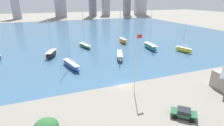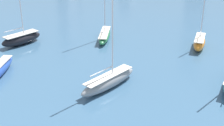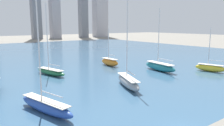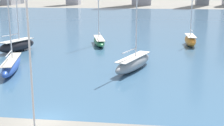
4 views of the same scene
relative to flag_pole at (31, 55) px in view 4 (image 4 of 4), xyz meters
name	(u,v)px [view 4 (image 4 of 4)]	position (x,y,z in m)	size (l,w,h in m)	color
ground_plane	(45,120)	(-0.79, 4.29, -6.84)	(500.00, 500.00, 0.00)	gray
harbor_water	(121,25)	(-0.79, 74.29, -6.84)	(180.00, 140.00, 0.00)	#385B7A
flag_pole	(31,55)	(0.00, 0.00, 0.00)	(1.24, 0.14, 12.68)	silver
sailboat_gray	(133,63)	(6.01, 21.97, -5.74)	(5.59, 10.35, 16.16)	gray
sailboat_black	(17,45)	(-15.53, 32.21, -5.71)	(5.33, 8.48, 13.07)	black
sailboat_green	(99,41)	(-1.92, 40.33, -5.95)	(4.42, 9.90, 16.32)	#236B3D
sailboat_blue	(12,65)	(-10.62, 19.17, -5.84)	(4.51, 10.91, 14.95)	#284CA8
sailboat_orange	(190,40)	(16.08, 41.89, -5.73)	(2.15, 7.25, 10.42)	orange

